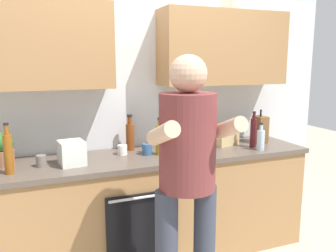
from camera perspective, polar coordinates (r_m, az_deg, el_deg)
name	(u,v)px	position (r m, az deg, el deg)	size (l,w,h in m)	color
back_wall_unit	(134,80)	(3.07, -5.48, 7.37)	(4.00, 0.38, 2.50)	silver
counter	(145,207)	(3.05, -3.66, -12.90)	(2.84, 0.67, 0.90)	#A37547
person_standing	(187,172)	(2.13, 3.07, -7.37)	(0.49, 0.45, 1.70)	#383D4C
bottle_syrup	(8,153)	(2.63, -24.36, -3.93)	(0.06, 0.06, 0.35)	#8C4C14
bottle_wine	(253,132)	(3.23, 13.60, -0.98)	(0.06, 0.06, 0.32)	#471419
bottle_vinegar	(130,135)	(3.06, -6.15, -1.50)	(0.07, 0.07, 0.31)	brown
bottle_juice	(188,140)	(2.82, 3.31, -2.28)	(0.05, 0.05, 0.33)	orange
bottle_water	(261,139)	(3.16, 14.72, -2.09)	(0.07, 0.07, 0.24)	silver
bottle_oil	(160,139)	(2.89, -1.28, -2.10)	(0.07, 0.07, 0.31)	olive
cup_stoneware	(41,161)	(2.75, -19.75, -5.33)	(0.07, 0.07, 0.09)	slate
cup_coffee	(122,150)	(2.94, -7.37, -3.83)	(0.08, 0.08, 0.08)	white
cup_tea	(147,149)	(2.91, -3.42, -3.77)	(0.08, 0.08, 0.09)	#33598C
mixing_bowl	(196,146)	(3.06, 4.47, -3.21)	(0.22, 0.22, 0.08)	silver
knife_block	(260,129)	(3.44, 14.62, -0.52)	(0.10, 0.14, 0.31)	brown
potted_herb	(4,150)	(2.85, -24.95, -3.48)	(0.14, 0.14, 0.24)	#9E6647
grocery_bag_produce	(72,153)	(2.72, -15.26, -4.20)	(0.18, 0.19, 0.18)	silver
grocery_bag_bread	(225,137)	(3.29, 9.12, -1.78)	(0.24, 0.15, 0.14)	tan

